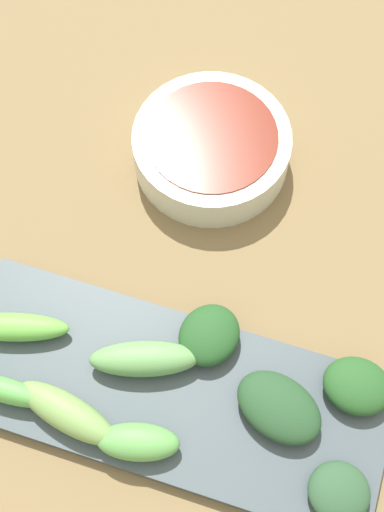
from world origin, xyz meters
name	(u,v)px	position (x,y,z in m)	size (l,w,h in m)	color
tabletop	(185,321)	(0.00, 0.00, 0.01)	(2.10, 2.10, 0.02)	olive
sauce_bowl	(212,147)	(-0.16, -0.03, 0.04)	(0.15, 0.15, 0.04)	silver
serving_plate	(170,394)	(0.07, 0.01, 0.03)	(0.14, 0.36, 0.01)	#424E55
broccoli_leafy_0	(279,408)	(0.06, 0.10, 0.04)	(0.05, 0.07, 0.03)	#264A2A
broccoli_stalk_1	(133,440)	(0.12, 0.00, 0.04)	(0.03, 0.07, 0.03)	#5FA651
broccoli_stalk_2	(144,359)	(0.05, -0.02, 0.05)	(0.03, 0.09, 0.03)	#67A05B
broccoli_stalk_3	(67,413)	(0.11, -0.06, 0.05)	(0.03, 0.09, 0.03)	#78A356
broccoli_leafy_4	(209,335)	(0.02, 0.03, 0.04)	(0.06, 0.05, 0.03)	#245225
broccoli_leafy_5	(357,386)	(0.02, 0.16, 0.04)	(0.05, 0.06, 0.02)	#265526
broccoli_stalk_6	(12,327)	(0.06, -0.13, 0.04)	(0.02, 0.10, 0.02)	#6AB848
broccoli_leafy_7	(339,492)	(0.11, 0.16, 0.04)	(0.05, 0.05, 0.02)	#2D5234
broccoli_stalk_8	(4,390)	(0.11, -0.12, 0.04)	(0.02, 0.08, 0.02)	#5FB753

